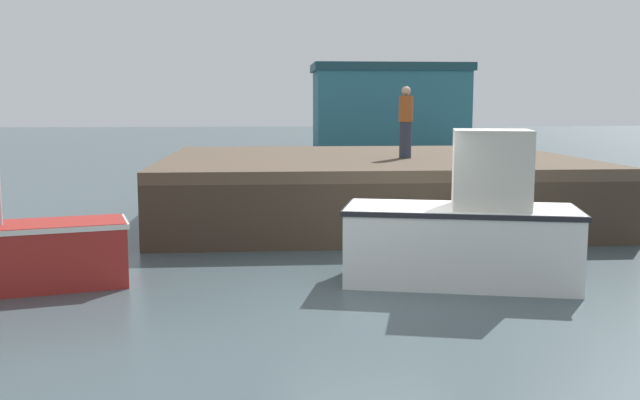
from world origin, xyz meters
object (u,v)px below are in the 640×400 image
fishing_boat_near_right (466,229)px  dockworker (406,122)px  rowboat (477,252)px  mooring_buoy_foreground (51,265)px

fishing_boat_near_right → dockworker: size_ratio=2.30×
dockworker → rowboat: bearing=-84.5°
dockworker → mooring_buoy_foreground: dockworker is taller
fishing_boat_near_right → mooring_buoy_foreground: fishing_boat_near_right is taller
fishing_boat_near_right → dockworker: dockworker is taller
fishing_boat_near_right → dockworker: 6.25m
rowboat → dockworker: size_ratio=1.09×
rowboat → mooring_buoy_foreground: (-7.35, -0.80, 0.05)m
mooring_buoy_foreground → rowboat: bearing=6.2°
dockworker → mooring_buoy_foreground: size_ratio=2.97×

